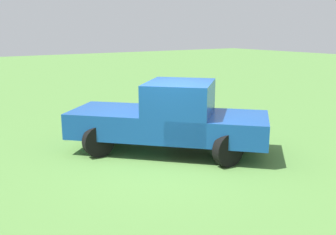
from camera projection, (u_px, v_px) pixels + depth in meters
name	position (u px, v px, depth m)	size (l,w,h in m)	color
ground_plane	(170.00, 161.00, 9.24)	(80.00, 80.00, 0.00)	#54843D
pickup_truck	(173.00, 116.00, 9.74)	(4.71, 4.83, 1.82)	black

